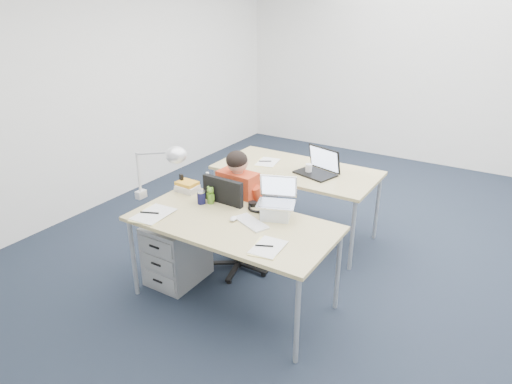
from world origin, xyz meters
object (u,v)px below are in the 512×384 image
at_px(book_stack, 187,186).
at_px(sunglasses, 268,219).
at_px(desk_lamp, 153,171).
at_px(dark_laptop, 316,162).
at_px(cordless_phone, 182,182).
at_px(bear_figurine, 210,195).
at_px(water_bottle, 208,185).
at_px(wireless_keyboard, 251,222).
at_px(drawer_pedestal_far, 250,203).
at_px(office_chair, 236,243).
at_px(computer_mouse, 233,219).
at_px(far_cup, 309,169).
at_px(seated_person, 246,207).
at_px(can_koozie, 201,197).
at_px(desk_far, 296,173).
at_px(headphones, 259,207).
at_px(silver_laptop, 276,199).
at_px(desk_near, 232,227).
at_px(drawer_pedestal_near, 177,251).

bearing_deg(book_stack, sunglasses, -7.84).
relative_size(sunglasses, desk_lamp, 0.18).
bearing_deg(dark_laptop, cordless_phone, -116.35).
bearing_deg(bear_figurine, water_bottle, 117.12).
height_order(book_stack, sunglasses, book_stack).
distance_m(wireless_keyboard, dark_laptop, 1.20).
relative_size(drawer_pedestal_far, book_stack, 2.85).
bearing_deg(bear_figurine, drawer_pedestal_far, 85.85).
xyz_separation_m(office_chair, computer_mouse, (0.25, -0.40, 0.48)).
relative_size(computer_mouse, bear_figurine, 0.55).
relative_size(book_stack, sunglasses, 1.96).
height_order(wireless_keyboard, far_cup, far_cup).
height_order(seated_person, book_stack, seated_person).
relative_size(seated_person, can_koozie, 10.01).
bearing_deg(sunglasses, book_stack, 172.20).
relative_size(drawer_pedestal_far, computer_mouse, 6.67).
bearing_deg(desk_far, far_cup, -16.84).
relative_size(computer_mouse, water_bottle, 0.37).
relative_size(headphones, desk_lamp, 0.41).
bearing_deg(can_koozie, cordless_phone, 155.41).
xyz_separation_m(bear_figurine, far_cup, (0.39, 1.06, -0.03)).
bearing_deg(seated_person, office_chair, -89.62).
bearing_deg(silver_laptop, can_koozie, 168.00).
bearing_deg(seated_person, water_bottle, -121.20).
bearing_deg(desk_near, bear_figurine, 151.56).
bearing_deg(office_chair, far_cup, 72.58).
bearing_deg(desk_lamp, book_stack, 93.45).
xyz_separation_m(drawer_pedestal_near, bear_figurine, (0.26, 0.18, 0.53)).
bearing_deg(seated_person, far_cup, 68.49).
bearing_deg(wireless_keyboard, computer_mouse, -144.33).
bearing_deg(desk_near, office_chair, 121.20).
bearing_deg(bear_figurine, desk_near, -46.79).
height_order(seated_person, headphones, seated_person).
bearing_deg(water_bottle, computer_mouse, -30.79).
distance_m(desk_far, office_chair, 0.98).
distance_m(office_chair, far_cup, 1.02).
bearing_deg(bear_figurine, seated_person, 57.99).
relative_size(seated_person, sunglasses, 11.34).
distance_m(office_chair, can_koozie, 0.61).
bearing_deg(far_cup, dark_laptop, -3.01).
bearing_deg(drawer_pedestal_near, wireless_keyboard, 3.40).
bearing_deg(far_cup, can_koozie, -112.21).
height_order(desk_far, water_bottle, water_bottle).
bearing_deg(cordless_phone, book_stack, 5.86).
height_order(silver_laptop, bear_figurine, silver_laptop).
xyz_separation_m(desk_near, seated_person, (-0.25, 0.58, -0.12)).
bearing_deg(desk_lamp, water_bottle, 63.11).
relative_size(silver_laptop, water_bottle, 1.38).
bearing_deg(dark_laptop, headphones, -77.68).
xyz_separation_m(seated_person, water_bottle, (-0.20, -0.30, 0.28)).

